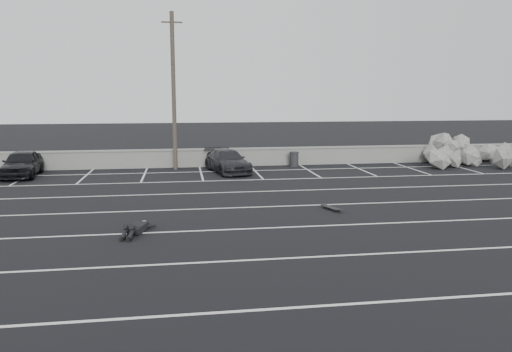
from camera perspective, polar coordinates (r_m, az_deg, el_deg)
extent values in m
plane|color=black|center=(16.06, 2.66, -5.91)|extent=(120.00, 120.00, 0.00)
cube|color=gray|center=(29.58, -2.64, 2.11)|extent=(50.00, 0.35, 1.00)
cube|color=gray|center=(29.52, -2.64, 3.12)|extent=(50.00, 0.45, 0.08)
cube|color=silver|center=(10.56, 9.22, -14.34)|extent=(36.00, 0.10, 0.01)
cube|color=silver|center=(13.25, 5.22, -9.26)|extent=(36.00, 0.10, 0.01)
cube|color=silver|center=(16.06, 2.66, -5.90)|extent=(36.00, 0.10, 0.01)
cube|color=silver|center=(18.92, 0.88, -3.54)|extent=(36.00, 0.10, 0.01)
cube|color=silver|center=(21.82, -0.42, -1.80)|extent=(36.00, 0.10, 0.01)
cube|color=silver|center=(24.74, -1.41, -0.47)|extent=(36.00, 0.10, 0.01)
cube|color=silver|center=(27.68, -2.20, 0.58)|extent=(36.00, 0.10, 0.01)
cube|color=silver|center=(28.16, -24.91, -0.14)|extent=(0.10, 5.00, 0.01)
cube|color=silver|center=(27.47, -18.89, 0.01)|extent=(0.10, 5.00, 0.01)
cube|color=silver|center=(27.09, -12.64, 0.16)|extent=(0.10, 5.00, 0.01)
cube|color=silver|center=(27.04, -6.29, 0.32)|extent=(0.10, 5.00, 0.01)
cube|color=silver|center=(27.32, 0.01, 0.47)|extent=(0.10, 5.00, 0.01)
cube|color=silver|center=(27.92, 6.10, 0.61)|extent=(0.10, 5.00, 0.01)
cube|color=silver|center=(28.83, 11.88, 0.74)|extent=(0.10, 5.00, 0.01)
cube|color=silver|center=(30.01, 17.26, 0.85)|extent=(0.10, 5.00, 0.01)
cube|color=silver|center=(31.43, 22.19, 0.94)|extent=(0.10, 5.00, 0.01)
imported|color=black|center=(28.44, -25.19, 1.31)|extent=(1.91, 4.13, 1.37)
imported|color=#232227|center=(27.26, -3.27, 1.72)|extent=(2.61, 4.47, 1.22)
cylinder|color=#4C4238|center=(28.39, -9.39, 9.43)|extent=(0.23, 0.23, 8.65)
cube|color=#4C4238|center=(28.65, -9.60, 16.95)|extent=(1.15, 0.08, 0.08)
cylinder|color=#28282A|center=(29.47, 4.37, 1.89)|extent=(0.61, 0.61, 0.82)
cylinder|color=#28282A|center=(29.41, 4.38, 2.72)|extent=(0.68, 0.68, 0.05)
cube|color=black|center=(18.59, 8.63, -3.58)|extent=(0.53, 0.92, 0.02)
cube|color=#28282A|center=(18.83, 8.07, -3.53)|extent=(0.19, 0.12, 0.05)
cube|color=#28282A|center=(18.37, 9.20, -3.88)|extent=(0.19, 0.12, 0.05)
cylinder|color=black|center=(18.77, 7.80, -3.64)|extent=(0.05, 0.07, 0.06)
cylinder|color=black|center=(18.90, 8.33, -3.56)|extent=(0.05, 0.07, 0.06)
cylinder|color=black|center=(18.31, 8.93, -4.00)|extent=(0.05, 0.07, 0.06)
cylinder|color=black|center=(18.44, 9.46, -3.92)|extent=(0.05, 0.07, 0.06)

